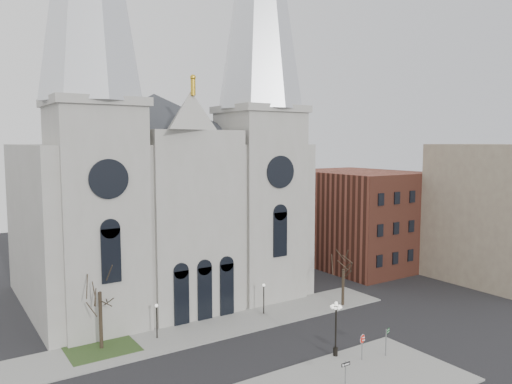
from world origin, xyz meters
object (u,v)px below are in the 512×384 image
street_name_sign (386,340)px  one_way_sign (345,369)px  stop_sign (362,341)px  globe_lamp (336,322)px

street_name_sign → one_way_sign: bearing=174.0°
stop_sign → street_name_sign: (2.40, -0.47, -0.24)m
stop_sign → one_way_sign: bearing=-143.4°
one_way_sign → stop_sign: bearing=31.0°
one_way_sign → street_name_sign: 7.00m
stop_sign → street_name_sign: street_name_sign is taller
stop_sign → globe_lamp: (-1.28, 1.84, 1.38)m
one_way_sign → street_name_sign: (6.69, 2.06, 0.04)m
stop_sign → street_name_sign: bearing=-5.2°
globe_lamp → street_name_sign: globe_lamp is taller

